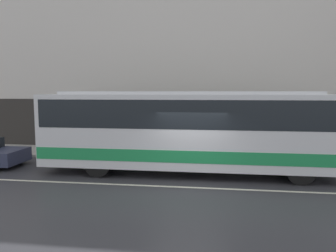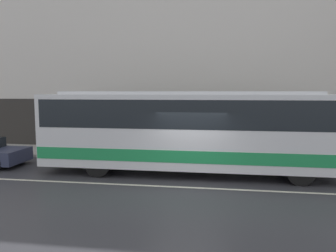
# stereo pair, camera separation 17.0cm
# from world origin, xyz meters

# --- Properties ---
(ground_plane) EXTENTS (60.00, 60.00, 0.00)m
(ground_plane) POSITION_xyz_m (0.00, 0.00, 0.00)
(ground_plane) COLOR #333338
(sidewalk) EXTENTS (60.00, 2.79, 0.13)m
(sidewalk) POSITION_xyz_m (0.00, 5.39, 0.06)
(sidewalk) COLOR #A09E99
(sidewalk) RESTS_ON ground_plane
(building_facade) EXTENTS (60.00, 0.35, 13.99)m
(building_facade) POSITION_xyz_m (0.00, 6.93, 6.78)
(building_facade) COLOR silver
(building_facade) RESTS_ON ground_plane
(lane_stripe) EXTENTS (54.00, 0.14, 0.01)m
(lane_stripe) POSITION_xyz_m (0.00, 0.00, 0.00)
(lane_stripe) COLOR beige
(lane_stripe) RESTS_ON ground_plane
(transit_bus) EXTENTS (11.35, 2.49, 3.24)m
(transit_bus) POSITION_xyz_m (-0.28, 1.95, 1.83)
(transit_bus) COLOR silver
(transit_bus) RESTS_ON ground_plane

